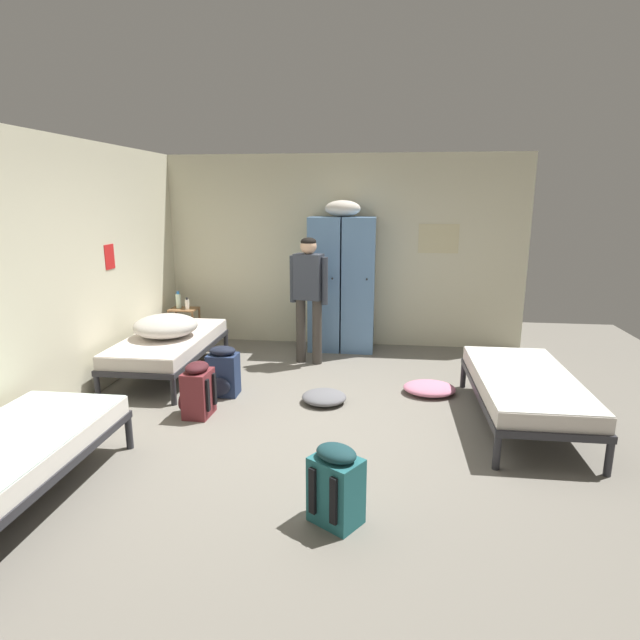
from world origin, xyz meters
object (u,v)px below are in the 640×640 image
at_px(bed_left_rear, 169,344).
at_px(person_traveler, 309,289).
at_px(bed_right, 525,386).
at_px(backpack_navy, 223,372).
at_px(clothes_pile_pink, 429,388).
at_px(clothes_pile_grey, 324,397).
at_px(locker_bank, 342,281).
at_px(lotion_bottle, 187,304).
at_px(water_bottle, 178,301).
at_px(bedding_heap, 166,326).
at_px(shelf_unit, 185,324).
at_px(backpack_teal, 337,486).
at_px(backpack_maroon, 197,390).
at_px(bed_left_front, 4,456).

height_order(bed_left_rear, person_traveler, person_traveler).
distance_m(bed_right, backpack_navy, 3.08).
xyz_separation_m(clothes_pile_pink, clothes_pile_grey, (-1.12, -0.40, 0.00)).
bearing_deg(locker_bank, lotion_bottle, -173.73).
bearing_deg(bed_left_rear, person_traveler, 22.25).
bearing_deg(water_bottle, bed_right, -26.54).
xyz_separation_m(bedding_heap, water_bottle, (-0.33, 1.23, 0.06)).
relative_size(bedding_heap, backpack_navy, 1.37).
bearing_deg(water_bottle, clothes_pile_grey, -38.72).
bearing_deg(bed_right, clothes_pile_pink, 140.41).
bearing_deg(bed_right, shelf_unit, 153.24).
bearing_deg(water_bottle, locker_bank, 4.39).
height_order(bed_left_rear, water_bottle, water_bottle).
xyz_separation_m(water_bottle, backpack_teal, (2.62, -3.87, -0.42)).
bearing_deg(backpack_maroon, backpack_teal, -45.59).
relative_size(backpack_navy, clothes_pile_grey, 1.18).
bearing_deg(bed_left_rear, backpack_maroon, -56.22).
bearing_deg(bed_left_rear, shelf_unit, 102.26).
distance_m(shelf_unit, backpack_navy, 2.06).
bearing_deg(bed_left_rear, lotion_bottle, 99.21).
relative_size(bed_right, lotion_bottle, 11.50).
height_order(locker_bank, bed_left_rear, locker_bank).
xyz_separation_m(person_traveler, backpack_navy, (-0.76, -1.24, -0.72)).
xyz_separation_m(person_traveler, clothes_pile_grey, (0.35, -1.33, -0.92)).
relative_size(water_bottle, clothes_pile_pink, 0.42).
height_order(locker_bank, backpack_maroon, locker_bank).
bearing_deg(backpack_navy, bed_left_rear, 145.58).
distance_m(bed_left_rear, clothes_pile_pink, 3.12).
bearing_deg(clothes_pile_pink, bed_left_front, -140.66).
bearing_deg(bed_right, lotion_bottle, 153.29).
bearing_deg(backpack_navy, person_traveler, 58.44).
xyz_separation_m(backpack_navy, clothes_pile_pink, (2.24, 0.31, -0.20)).
relative_size(bed_left_front, backpack_teal, 3.45).
xyz_separation_m(shelf_unit, backpack_navy, (1.10, -1.73, -0.09)).
distance_m(shelf_unit, water_bottle, 0.34).
bearing_deg(bedding_heap, bed_left_rear, 91.04).
relative_size(locker_bank, lotion_bottle, 12.53).
xyz_separation_m(backpack_navy, backpack_teal, (1.44, -2.11, 0.00)).
height_order(shelf_unit, clothes_pile_grey, shelf_unit).
bearing_deg(locker_bank, backpack_maroon, -116.08).
distance_m(bedding_heap, water_bottle, 1.27).
height_order(bed_left_front, clothes_pile_pink, bed_left_front).
bearing_deg(locker_bank, backpack_navy, -120.38).
height_order(locker_bank, person_traveler, locker_bank).
relative_size(water_bottle, backpack_navy, 0.44).
relative_size(shelf_unit, bed_left_rear, 0.30).
xyz_separation_m(locker_bank, bed_right, (1.92, -2.29, -0.59)).
distance_m(bed_left_front, person_traveler, 3.87).
bearing_deg(backpack_teal, clothes_pile_pink, 71.65).
relative_size(backpack_maroon, backpack_navy, 1.00).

